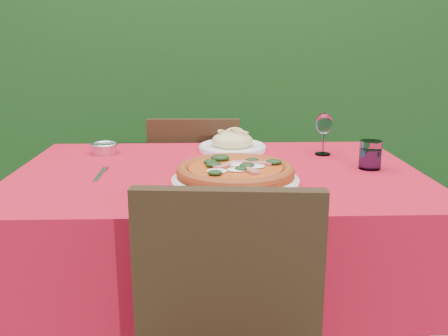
{
  "coord_description": "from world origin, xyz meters",
  "views": [
    {
      "loc": [
        -0.03,
        -1.51,
        1.14
      ],
      "look_at": [
        0.02,
        -0.05,
        0.77
      ],
      "focal_mm": 40.0,
      "sensor_mm": 36.0,
      "label": 1
    }
  ],
  "objects_px": {
    "chair_far": "(195,196)",
    "wine_glass": "(324,126)",
    "pizza_plate": "(235,174)",
    "water_glass": "(370,156)",
    "pasta_plate": "(232,144)",
    "steel_ramekin": "(105,149)",
    "fork": "(100,176)"
  },
  "relations": [
    {
      "from": "pasta_plate",
      "to": "fork",
      "type": "distance_m",
      "value": 0.54
    },
    {
      "from": "chair_far",
      "to": "steel_ramekin",
      "type": "bearing_deg",
      "value": 48.58
    },
    {
      "from": "chair_far",
      "to": "pasta_plate",
      "type": "height_order",
      "value": "chair_far"
    },
    {
      "from": "wine_glass",
      "to": "water_glass",
      "type": "bearing_deg",
      "value": -63.03
    },
    {
      "from": "chair_far",
      "to": "wine_glass",
      "type": "relative_size",
      "value": 5.55
    },
    {
      "from": "water_glass",
      "to": "fork",
      "type": "relative_size",
      "value": 0.48
    },
    {
      "from": "fork",
      "to": "wine_glass",
      "type": "bearing_deg",
      "value": 19.72
    },
    {
      "from": "pasta_plate",
      "to": "wine_glass",
      "type": "xyz_separation_m",
      "value": [
        0.32,
        -0.08,
        0.08
      ]
    },
    {
      "from": "pizza_plate",
      "to": "fork",
      "type": "bearing_deg",
      "value": 165.6
    },
    {
      "from": "water_glass",
      "to": "chair_far",
      "type": "bearing_deg",
      "value": 133.97
    },
    {
      "from": "chair_far",
      "to": "pizza_plate",
      "type": "distance_m",
      "value": 0.82
    },
    {
      "from": "water_glass",
      "to": "fork",
      "type": "bearing_deg",
      "value": -175.69
    },
    {
      "from": "pasta_plate",
      "to": "steel_ramekin",
      "type": "height_order",
      "value": "pasta_plate"
    },
    {
      "from": "pizza_plate",
      "to": "water_glass",
      "type": "height_order",
      "value": "water_glass"
    },
    {
      "from": "wine_glass",
      "to": "steel_ramekin",
      "type": "height_order",
      "value": "wine_glass"
    },
    {
      "from": "fork",
      "to": "steel_ramekin",
      "type": "height_order",
      "value": "steel_ramekin"
    },
    {
      "from": "pizza_plate",
      "to": "pasta_plate",
      "type": "distance_m",
      "value": 0.45
    },
    {
      "from": "pasta_plate",
      "to": "water_glass",
      "type": "bearing_deg",
      "value": -34.08
    },
    {
      "from": "pizza_plate",
      "to": "wine_glass",
      "type": "relative_size",
      "value": 2.88
    },
    {
      "from": "water_glass",
      "to": "wine_glass",
      "type": "bearing_deg",
      "value": 116.97
    },
    {
      "from": "water_glass",
      "to": "pasta_plate",
      "type": "bearing_deg",
      "value": 145.92
    },
    {
      "from": "pizza_plate",
      "to": "pasta_plate",
      "type": "xyz_separation_m",
      "value": [
        0.01,
        0.45,
        -0.01
      ]
    },
    {
      "from": "wine_glass",
      "to": "fork",
      "type": "height_order",
      "value": "wine_glass"
    },
    {
      "from": "chair_far",
      "to": "pizza_plate",
      "type": "relative_size",
      "value": 1.93
    },
    {
      "from": "pasta_plate",
      "to": "steel_ramekin",
      "type": "bearing_deg",
      "value": -175.96
    },
    {
      "from": "chair_far",
      "to": "water_glass",
      "type": "relative_size",
      "value": 9.22
    },
    {
      "from": "chair_far",
      "to": "wine_glass",
      "type": "distance_m",
      "value": 0.71
    },
    {
      "from": "water_glass",
      "to": "wine_glass",
      "type": "distance_m",
      "value": 0.24
    },
    {
      "from": "water_glass",
      "to": "fork",
      "type": "distance_m",
      "value": 0.84
    },
    {
      "from": "wine_glass",
      "to": "chair_far",
      "type": "bearing_deg",
      "value": 140.31
    },
    {
      "from": "fork",
      "to": "steel_ramekin",
      "type": "relative_size",
      "value": 2.1
    },
    {
      "from": "water_glass",
      "to": "wine_glass",
      "type": "xyz_separation_m",
      "value": [
        -0.1,
        0.2,
        0.06
      ]
    }
  ]
}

